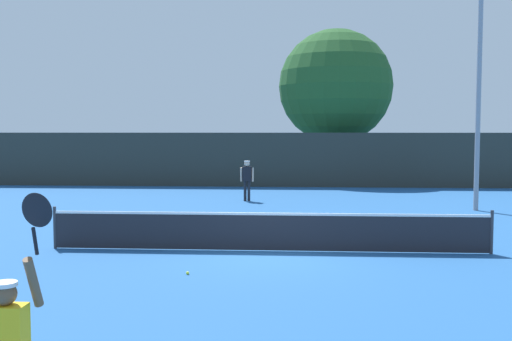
% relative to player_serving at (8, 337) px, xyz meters
% --- Properties ---
extents(ground_plane, '(120.00, 120.00, 0.00)m').
position_rel_player_serving_xyz_m(ground_plane, '(2.07, 9.23, -1.04)').
color(ground_plane, '#235693').
extents(tennis_net, '(10.93, 0.08, 1.07)m').
position_rel_player_serving_xyz_m(tennis_net, '(2.07, 9.23, -0.53)').
color(tennis_net, '#232328').
rests_on(tennis_net, ground).
extents(perimeter_fence, '(39.81, 0.12, 2.87)m').
position_rel_player_serving_xyz_m(perimeter_fence, '(2.07, 26.01, 0.39)').
color(perimeter_fence, '#2D332D').
rests_on(perimeter_fence, ground).
extents(player_serving, '(0.67, 0.38, 2.41)m').
position_rel_player_serving_xyz_m(player_serving, '(0.00, 0.00, 0.00)').
color(player_serving, yellow).
rests_on(player_serving, ground).
extents(player_receiving, '(0.57, 0.25, 1.71)m').
position_rel_player_serving_xyz_m(player_receiving, '(0.72, 19.60, 0.01)').
color(player_receiving, black).
rests_on(player_receiving, ground).
extents(tennis_ball, '(0.07, 0.07, 0.07)m').
position_rel_player_serving_xyz_m(tennis_ball, '(0.50, 6.72, -1.01)').
color(tennis_ball, '#CCE033').
rests_on(tennis_ball, ground).
extents(light_pole, '(1.18, 0.28, 8.27)m').
position_rel_player_serving_xyz_m(light_pole, '(9.51, 17.23, 3.65)').
color(light_pole, gray).
rests_on(light_pole, ground).
extents(large_tree, '(6.67, 6.67, 8.91)m').
position_rel_player_serving_xyz_m(large_tree, '(5.13, 30.00, 4.52)').
color(large_tree, brown).
rests_on(large_tree, ground).
extents(parked_car_near, '(2.28, 4.36, 1.69)m').
position_rel_player_serving_xyz_m(parked_car_near, '(-6.41, 34.85, -0.27)').
color(parked_car_near, '#B7B7BC').
rests_on(parked_car_near, ground).
extents(parked_car_mid, '(2.04, 4.26, 1.69)m').
position_rel_player_serving_xyz_m(parked_car_mid, '(-1.27, 31.85, -0.27)').
color(parked_car_mid, '#B7B7BC').
rests_on(parked_car_mid, ground).
extents(parked_car_far, '(2.31, 4.37, 1.69)m').
position_rel_player_serving_xyz_m(parked_car_far, '(3.68, 32.93, -0.27)').
color(parked_car_far, navy).
rests_on(parked_car_far, ground).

